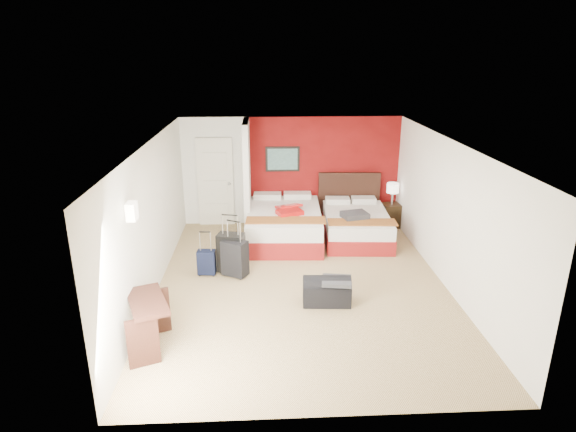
{
  "coord_description": "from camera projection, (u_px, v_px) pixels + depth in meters",
  "views": [
    {
      "loc": [
        -0.64,
        -7.6,
        3.91
      ],
      "look_at": [
        -0.2,
        0.8,
        1.0
      ],
      "focal_mm": 30.02,
      "sensor_mm": 36.0,
      "label": 1
    }
  ],
  "objects": [
    {
      "name": "partition_wall",
      "position": [
        247.0,
        179.0,
        10.48
      ],
      "size": [
        0.12,
        1.2,
        2.5
      ],
      "primitive_type": "cube",
      "color": "silver",
      "rests_on": "ground"
    },
    {
      "name": "jacket_draped",
      "position": [
        337.0,
        281.0,
        7.68
      ],
      "size": [
        0.52,
        0.46,
        0.06
      ],
      "primitive_type": "cube",
      "rotation": [
        0.0,
        0.0,
        -0.16
      ],
      "color": "#37383C",
      "rests_on": "duffel_bag"
    },
    {
      "name": "entry_door",
      "position": [
        215.0,
        182.0,
        11.08
      ],
      "size": [
        0.82,
        0.06,
        2.05
      ],
      "primitive_type": "cube",
      "color": "silver",
      "rests_on": "ground"
    },
    {
      "name": "duffel_bag",
      "position": [
        327.0,
        292.0,
        7.79
      ],
      "size": [
        0.79,
        0.46,
        0.39
      ],
      "primitive_type": "cube",
      "rotation": [
        0.0,
        0.0,
        -0.06
      ],
      "color": "black",
      "rests_on": "ground"
    },
    {
      "name": "ground",
      "position": [
        302.0,
        284.0,
        8.48
      ],
      "size": [
        6.5,
        6.5,
        0.0
      ],
      "primitive_type": "plane",
      "color": "tan",
      "rests_on": "ground"
    },
    {
      "name": "table_lamp",
      "position": [
        392.0,
        194.0,
        11.0
      ],
      "size": [
        0.34,
        0.34,
        0.5
      ],
      "primitive_type": "cylinder",
      "rotation": [
        0.0,
        0.0,
        0.25
      ],
      "color": "silver",
      "rests_on": "nightstand"
    },
    {
      "name": "jacket_bundle",
      "position": [
        355.0,
        215.0,
        10.02
      ],
      "size": [
        0.6,
        0.53,
        0.12
      ],
      "primitive_type": "cube",
      "rotation": [
        0.0,
        0.0,
        0.24
      ],
      "color": "#38383D",
      "rests_on": "bed_right"
    },
    {
      "name": "bed_left",
      "position": [
        284.0,
        225.0,
        10.37
      ],
      "size": [
        1.67,
        2.31,
        0.67
      ],
      "primitive_type": "cube",
      "rotation": [
        0.0,
        0.0,
        -0.05
      ],
      "color": "silver",
      "rests_on": "ground"
    },
    {
      "name": "suitcase_navy",
      "position": [
        207.0,
        264.0,
        8.77
      ],
      "size": [
        0.34,
        0.22,
        0.45
      ],
      "primitive_type": "cube",
      "rotation": [
        0.0,
        0.0,
        -0.08
      ],
      "color": "black",
      "rests_on": "ground"
    },
    {
      "name": "bed_right",
      "position": [
        356.0,
        226.0,
        10.42
      ],
      "size": [
        1.48,
        2.03,
        0.58
      ],
      "primitive_type": "cube",
      "rotation": [
        0.0,
        0.0,
        -0.06
      ],
      "color": "white",
      "rests_on": "ground"
    },
    {
      "name": "red_suitcase_open",
      "position": [
        289.0,
        210.0,
        10.16
      ],
      "size": [
        0.73,
        0.84,
        0.09
      ],
      "primitive_type": "cube",
      "rotation": [
        0.0,
        0.0,
        0.36
      ],
      "color": "#B4100F",
      "rests_on": "bed_left"
    },
    {
      "name": "desk",
      "position": [
        150.0,
        324.0,
        6.54
      ],
      "size": [
        0.76,
        1.01,
        0.76
      ],
      "primitive_type": "cube",
      "rotation": [
        0.0,
        0.0,
        0.38
      ],
      "color": "black",
      "rests_on": "ground"
    },
    {
      "name": "suitcase_black",
      "position": [
        231.0,
        254.0,
        8.84
      ],
      "size": [
        0.53,
        0.4,
        0.72
      ],
      "primitive_type": "cube",
      "rotation": [
        0.0,
        0.0,
        -0.23
      ],
      "color": "black",
      "rests_on": "ground"
    },
    {
      "name": "suitcase_charcoal",
      "position": [
        235.0,
        259.0,
        8.69
      ],
      "size": [
        0.52,
        0.45,
        0.65
      ],
      "primitive_type": "cube",
      "rotation": [
        0.0,
        0.0,
        -0.51
      ],
      "color": "black",
      "rests_on": "ground"
    },
    {
      "name": "room_walls",
      "position": [
        225.0,
        194.0,
        9.34
      ],
      "size": [
        5.02,
        6.52,
        2.5
      ],
      "color": "white",
      "rests_on": "ground"
    },
    {
      "name": "nightstand",
      "position": [
        391.0,
        215.0,
        11.17
      ],
      "size": [
        0.43,
        0.43,
        0.55
      ],
      "primitive_type": "cube",
      "rotation": [
        0.0,
        0.0,
        0.11
      ],
      "color": "black",
      "rests_on": "ground"
    },
    {
      "name": "red_accent_panel",
      "position": [
        323.0,
        171.0,
        11.15
      ],
      "size": [
        3.5,
        0.04,
        2.5
      ],
      "primitive_type": "cube",
      "color": "maroon",
      "rests_on": "ground"
    }
  ]
}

